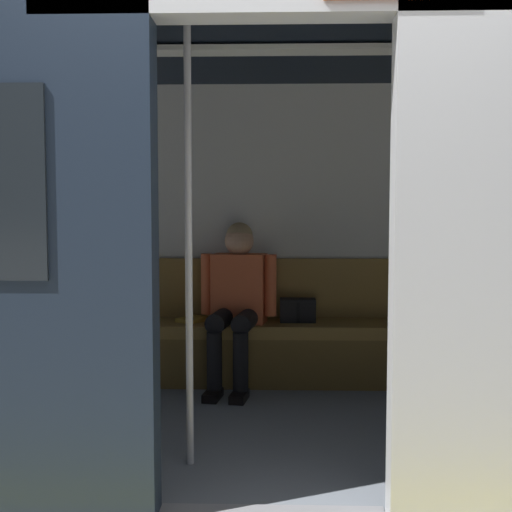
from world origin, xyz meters
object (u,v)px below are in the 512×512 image
object	(u,v)px
train_car	(262,166)
handbag	(298,310)
book	(193,319)
grab_pole_door	(189,245)
bench_seat	(273,338)
person_seated	(237,294)

from	to	relation	value
train_car	handbag	world-z (taller)	train_car
train_car	book	xyz separation A→B (m)	(0.53, -1.00, -1.05)
train_car	grab_pole_door	xyz separation A→B (m)	(0.35, 0.56, -0.42)
train_car	book	bearing A→B (deg)	-62.03
train_car	grab_pole_door	size ratio (longest dim) A/B	2.93
bench_seat	train_car	bearing A→B (deg)	86.21
person_seated	grab_pole_door	world-z (taller)	grab_pole_door
person_seated	book	bearing A→B (deg)	-19.61
handbag	grab_pole_door	bearing A→B (deg)	69.35
bench_seat	book	world-z (taller)	book
handbag	book	distance (m)	0.77
train_car	person_seated	size ratio (longest dim) A/B	5.44
train_car	grab_pole_door	bearing A→B (deg)	58.00
grab_pole_door	book	bearing A→B (deg)	-83.29
person_seated	grab_pole_door	distance (m)	1.51
book	handbag	bearing A→B (deg)	-146.32
person_seated	handbag	distance (m)	0.48
bench_seat	grab_pole_door	bearing A→B (deg)	74.63
train_car	book	world-z (taller)	train_car
train_car	handbag	distance (m)	1.43
bench_seat	book	bearing A→B (deg)	-6.41
handbag	book	size ratio (longest dim) A/B	1.18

